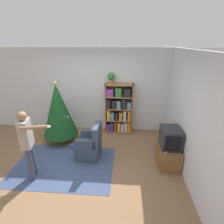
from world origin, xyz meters
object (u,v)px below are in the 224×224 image
object	(u,v)px
bookshelf	(119,110)
potted_plant	(111,78)
television	(170,138)
standing_person	(28,141)
christmas_tree	(58,110)
armchair	(90,146)

from	to	relation	value
bookshelf	potted_plant	world-z (taller)	potted_plant
television	standing_person	size ratio (longest dim) A/B	0.35
standing_person	potted_plant	xyz separation A→B (m)	(1.50, 2.23, 0.86)
standing_person	bookshelf	bearing A→B (deg)	129.12
bookshelf	standing_person	size ratio (longest dim) A/B	1.03
bookshelf	television	world-z (taller)	bookshelf
bookshelf	christmas_tree	size ratio (longest dim) A/B	0.89
television	armchair	bearing A→B (deg)	176.23
television	standing_person	world-z (taller)	standing_person
potted_plant	bookshelf	bearing A→B (deg)	-2.52
christmas_tree	potted_plant	bearing A→B (deg)	25.90
television	christmas_tree	size ratio (longest dim) A/B	0.30
christmas_tree	potted_plant	size ratio (longest dim) A/B	5.40
television	potted_plant	size ratio (longest dim) A/B	1.63
bookshelf	standing_person	bearing A→B (deg)	-128.02
armchair	bookshelf	bearing A→B (deg)	158.99
standing_person	potted_plant	world-z (taller)	potted_plant
standing_person	potted_plant	bearing A→B (deg)	133.27
television	potted_plant	bearing A→B (deg)	133.37
christmas_tree	armchair	distance (m)	1.40
armchair	television	bearing A→B (deg)	89.92
christmas_tree	standing_person	xyz separation A→B (m)	(-0.07, -1.54, -0.06)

